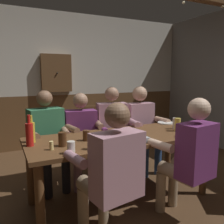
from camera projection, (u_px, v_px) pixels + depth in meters
name	position (u px, v px, depth m)	size (l,w,h in m)	color
ground_plane	(127.00, 205.00, 2.56)	(6.25, 6.25, 0.00)	#4C331E
back_wall_upper	(63.00, 54.00, 4.56)	(5.21, 0.12, 1.56)	silver
back_wall_wainscot	(65.00, 119.00, 4.76)	(5.21, 0.12, 1.01)	brown
dining_table	(121.00, 145.00, 2.59)	(2.02, 0.81, 0.74)	brown
person_0	(48.00, 135.00, 2.87)	(0.59, 0.58, 1.22)	#33724C
person_1	(82.00, 134.00, 3.05)	(0.58, 0.57, 1.17)	#6B2D66
person_2	(113.00, 128.00, 3.24)	(0.59, 0.56, 1.24)	#B78493
person_3	(142.00, 124.00, 3.45)	(0.55, 0.50, 1.24)	#B78493
person_4	(111.00, 170.00, 1.85)	(0.57, 0.56, 1.20)	#B78493
person_5	(189.00, 155.00, 2.20)	(0.52, 0.56, 1.20)	#6B2D66
chair_empty_near_right	(95.00, 131.00, 3.92)	(0.51, 0.51, 0.88)	brown
table_candle	(51.00, 146.00, 2.10)	(0.04, 0.04, 0.08)	#F9E08C
condiment_caddy	(142.00, 140.00, 2.34)	(0.14, 0.10, 0.05)	#B2B7BC
plate_0	(166.00, 123.00, 3.25)	(0.22, 0.22, 0.01)	white
plate_1	(200.00, 131.00, 2.76)	(0.21, 0.21, 0.01)	white
bottle_0	(31.00, 132.00, 2.32)	(0.07, 0.07, 0.27)	gold
bottle_1	(29.00, 134.00, 2.20)	(0.07, 0.07, 0.30)	red
bottle_2	(120.00, 124.00, 2.79)	(0.05, 0.05, 0.21)	red
pint_glass_0	(178.00, 125.00, 2.80)	(0.07, 0.07, 0.16)	#E5C64C
pint_glass_1	(175.00, 123.00, 2.91)	(0.07, 0.07, 0.14)	white
pint_glass_2	(86.00, 135.00, 2.39)	(0.07, 0.07, 0.11)	#4C2D19
pint_glass_3	(71.00, 147.00, 2.00)	(0.07, 0.07, 0.11)	white
pint_glass_4	(62.00, 139.00, 2.20)	(0.08, 0.08, 0.13)	#4C2D19
pint_glass_5	(94.00, 142.00, 2.11)	(0.06, 0.06, 0.13)	#4C2D19
pint_glass_6	(121.00, 131.00, 2.56)	(0.07, 0.07, 0.12)	gold
wall_dart_cabinet	(56.00, 73.00, 4.42)	(0.56, 0.15, 0.70)	brown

